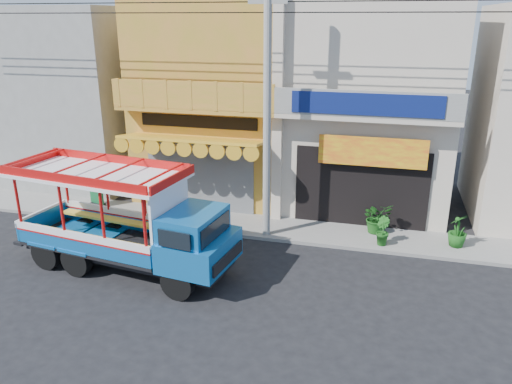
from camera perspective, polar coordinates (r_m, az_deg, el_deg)
ground at (r=14.21m, az=1.96°, el=-10.95°), size 90.00×90.00×0.00m
sidewalk at (r=17.69m, az=4.88°, el=-4.43°), size 30.00×2.00×0.12m
shophouse_left at (r=21.25m, az=-3.72°, el=11.01°), size 6.00×7.50×8.24m
shophouse_right at (r=20.19m, az=12.94°, el=10.13°), size 6.00×6.75×8.24m
party_pilaster at (r=17.51m, az=2.49°, el=8.90°), size 0.35×0.30×8.00m
filler_building_left at (r=24.44m, az=-19.71°, el=10.30°), size 6.00×6.00×7.60m
utility_pole at (r=15.82m, az=1.84°, el=11.58°), size 28.00×0.26×9.00m
songthaew_truck at (r=14.79m, az=-13.38°, el=-3.60°), size 7.03×3.08×3.17m
green_sign at (r=20.59m, az=-17.76°, el=-0.34°), size 0.67×0.48×1.05m
potted_plant_a at (r=17.65m, az=13.62°, el=-2.84°), size 1.26×1.21×1.09m
potted_plant_b at (r=16.80m, az=14.21°, el=-4.33°), size 0.59×0.64×0.94m
potted_plant_c at (r=17.40m, az=22.08°, el=-4.10°), size 0.84×0.84×1.09m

